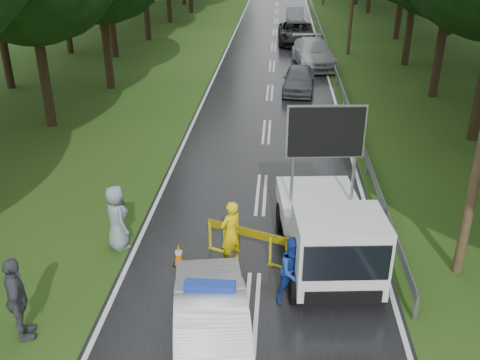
# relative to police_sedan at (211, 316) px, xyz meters

# --- Properties ---
(ground) EXTENTS (160.00, 160.00, 0.00)m
(ground) POSITION_rel_police_sedan_xyz_m (0.80, 1.05, -0.70)
(ground) COLOR #1D4012
(ground) RESTS_ON ground
(road) EXTENTS (7.00, 140.00, 0.02)m
(road) POSITION_rel_police_sedan_xyz_m (0.80, 31.05, -0.69)
(road) COLOR black
(road) RESTS_ON ground
(guardrail) EXTENTS (0.12, 60.06, 0.70)m
(guardrail) POSITION_rel_police_sedan_xyz_m (4.50, 30.72, -0.15)
(guardrail) COLOR gray
(guardrail) RESTS_ON ground
(police_sedan) EXTENTS (2.17, 4.43, 1.54)m
(police_sedan) POSITION_rel_police_sedan_xyz_m (0.00, 0.00, 0.00)
(police_sedan) COLOR white
(police_sedan) RESTS_ON ground
(work_truck) EXTENTS (2.67, 5.15, 3.96)m
(work_truck) POSITION_rel_police_sedan_xyz_m (2.65, 3.01, 0.37)
(work_truck) COLOR gray
(work_truck) RESTS_ON ground
(barrier) EXTENTS (2.17, 0.90, 0.96)m
(barrier) POSITION_rel_police_sedan_xyz_m (0.57, 3.20, 0.02)
(barrier) COLOR yellow
(barrier) RESTS_ON ground
(officer) EXTENTS (0.77, 0.77, 1.80)m
(officer) POSITION_rel_police_sedan_xyz_m (0.15, 3.05, 0.20)
(officer) COLOR yellow
(officer) RESTS_ON ground
(civilian) EXTENTS (1.04, 0.98, 1.71)m
(civilian) POSITION_rel_police_sedan_xyz_m (1.75, 1.55, 0.15)
(civilian) COLOR #163795
(civilian) RESTS_ON ground
(bystander_mid) EXTENTS (0.93, 1.26, 1.99)m
(bystander_mid) POSITION_rel_police_sedan_xyz_m (-4.06, -0.13, 0.29)
(bystander_mid) COLOR #42444A
(bystander_mid) RESTS_ON ground
(bystander_right) EXTENTS (1.02, 1.09, 1.87)m
(bystander_right) POSITION_rel_police_sedan_xyz_m (-3.00, 3.55, 0.23)
(bystander_right) COLOR gray
(bystander_right) RESTS_ON ground
(queue_car_first) EXTENTS (1.90, 4.15, 1.38)m
(queue_car_first) POSITION_rel_police_sedan_xyz_m (2.33, 19.38, -0.01)
(queue_car_first) COLOR #3F4347
(queue_car_first) RESTS_ON ground
(queue_car_second) EXTENTS (2.98, 5.87, 1.63)m
(queue_car_second) POSITION_rel_police_sedan_xyz_m (3.40, 25.38, 0.11)
(queue_car_second) COLOR #A2A5AA
(queue_car_second) RESTS_ON ground
(queue_car_third) EXTENTS (2.79, 5.81, 1.60)m
(queue_car_third) POSITION_rel_police_sedan_xyz_m (2.47, 32.49, 0.10)
(queue_car_third) COLOR black
(queue_car_third) RESTS_ON ground
(queue_car_fourth) EXTENTS (1.58, 4.33, 1.42)m
(queue_car_fourth) POSITION_rel_police_sedan_xyz_m (2.55, 41.87, 0.01)
(queue_car_fourth) COLOR #45464D
(queue_car_fourth) RESTS_ON ground
(cone_center) EXTENTS (0.34, 0.34, 0.71)m
(cone_center) POSITION_rel_police_sedan_xyz_m (-0.09, 1.05, -0.36)
(cone_center) COLOR black
(cone_center) RESTS_ON ground
(cone_far) EXTENTS (0.32, 0.32, 0.67)m
(cone_far) POSITION_rel_police_sedan_xyz_m (2.06, 6.05, -0.38)
(cone_far) COLOR black
(cone_far) RESTS_ON ground
(cone_left_mid) EXTENTS (0.30, 0.30, 0.64)m
(cone_left_mid) POSITION_rel_police_sedan_xyz_m (-1.20, 2.81, -0.39)
(cone_left_mid) COLOR black
(cone_left_mid) RESTS_ON ground
(cone_right) EXTENTS (0.30, 0.30, 0.64)m
(cone_right) POSITION_rel_police_sedan_xyz_m (4.01, 5.55, -0.39)
(cone_right) COLOR black
(cone_right) RESTS_ON ground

